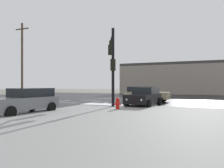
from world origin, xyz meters
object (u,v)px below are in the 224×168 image
at_px(sedan_black, 144,96).
at_px(sedan_tan, 145,94).
at_px(traffic_signal_mast, 112,56).
at_px(sedan_grey, 25,100).
at_px(fire_hydrant, 118,103).
at_px(utility_pole_far, 22,59).

height_order(sedan_black, sedan_tan, same).
relative_size(traffic_signal_mast, sedan_black, 1.31).
height_order(sedan_tan, sedan_grey, same).
bearing_deg(fire_hydrant, sedan_tan, 93.93).
bearing_deg(fire_hydrant, sedan_black, 79.81).
bearing_deg(traffic_signal_mast, sedan_tan, -38.18).
height_order(fire_hydrant, sedan_tan, sedan_tan).
distance_m(sedan_grey, utility_pole_far, 19.16).
relative_size(traffic_signal_mast, fire_hydrant, 7.59).
height_order(traffic_signal_mast, fire_hydrant, traffic_signal_mast).
distance_m(traffic_signal_mast, utility_pole_far, 17.48).
relative_size(sedan_black, utility_pole_far, 0.45).
height_order(sedan_grey, utility_pole_far, utility_pole_far).
distance_m(fire_hydrant, sedan_grey, 6.00).
distance_m(traffic_signal_mast, fire_hydrant, 4.91).
height_order(fire_hydrant, sedan_grey, sedan_grey).
bearing_deg(utility_pole_far, sedan_tan, -1.10).
xyz_separation_m(traffic_signal_mast, fire_hydrant, (1.71, -2.84, -3.62)).
height_order(traffic_signal_mast, sedan_grey, traffic_signal_mast).
height_order(traffic_signal_mast, sedan_tan, traffic_signal_mast).
bearing_deg(sedan_black, sedan_tan, -162.70).
relative_size(fire_hydrant, sedan_black, 0.17).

